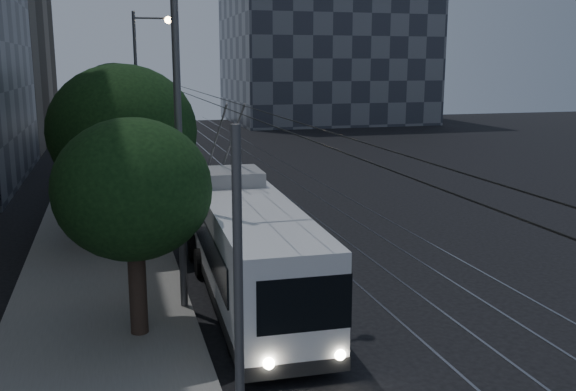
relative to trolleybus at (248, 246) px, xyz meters
The scene contains 19 objects.
ground 3.72m from the trolleybus, 15.55° to the left, with size 120.00×120.00×0.00m, color black.
sidewalk 21.38m from the trolleybus, 101.50° to the left, with size 5.00×90.00×0.15m, color gray.
tram_rails 21.74m from the trolleybus, 74.63° to the left, with size 4.52×90.00×0.02m.
overhead_wires 21.06m from the trolleybus, 94.72° to the left, with size 2.23×90.00×6.00m.
building_distant_right 60.71m from the trolleybus, 69.19° to the left, with size 22.00×18.00×24.00m, color #333641.
trolleybus is the anchor object (origin of this frame).
pickup_silver 13.21m from the trolleybus, 88.76° to the left, with size 2.37×5.14×1.43m, color #A1A4A9.
car_white_a 17.16m from the trolleybus, 91.92° to the left, with size 1.85×4.59×1.56m, color #B8B9BD.
car_white_b 20.44m from the trolleybus, 92.58° to the left, with size 2.04×5.02×1.46m, color silver.
car_white_c 25.43m from the trolleybus, 91.27° to the left, with size 1.47×4.22×1.39m, color silver.
car_white_d 31.24m from the trolleybus, 89.92° to the left, with size 1.53×3.81×1.30m, color white.
tree_0 4.47m from the trolleybus, 147.20° to the right, with size 3.84×3.84×5.57m.
tree_1 7.96m from the trolleybus, 115.84° to the left, with size 5.48×5.48×6.81m.
tree_2 12.71m from the trolleybus, 105.13° to the left, with size 4.01×4.01×5.95m.
tree_3 18.82m from the trolleybus, 101.63° to the left, with size 3.93×3.93×6.17m.
tree_4 25.41m from the trolleybus, 97.41° to the left, with size 5.01×5.01×6.85m.
tree_5 38.46m from the trolleybus, 94.86° to the left, with size 5.02×5.02×6.68m.
streetlamp_near 5.02m from the trolleybus, 160.56° to the right, with size 2.54×0.44×10.55m.
streetlamp_far 24.32m from the trolleybus, 93.69° to the left, with size 2.41×0.44×9.94m.
Camera 1 is at (-6.95, -18.61, 6.81)m, focal length 40.00 mm.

